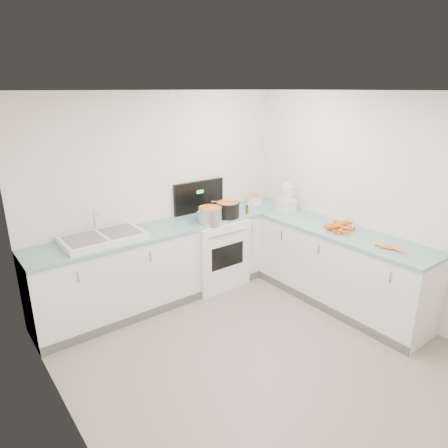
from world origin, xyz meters
TOP-DOWN VIEW (x-y plane):
  - floor at (0.00, 0.00)m, footprint 3.50×4.00m
  - ceiling at (0.00, 0.00)m, footprint 3.50×4.00m
  - wall_back at (0.00, 2.00)m, footprint 3.50×0.00m
  - wall_left at (-1.75, 0.00)m, footprint 0.00×4.00m
  - wall_right at (1.75, 0.00)m, footprint 0.00×4.00m
  - counter_back at (0.00, 1.70)m, footprint 3.50×0.62m
  - counter_right at (1.45, 0.30)m, footprint 0.62×2.20m
  - stove at (0.55, 1.69)m, footprint 0.76×0.65m
  - sink at (-0.90, 1.70)m, footprint 0.86×0.52m
  - steel_pot at (0.40, 1.51)m, footprint 0.37×0.37m
  - black_pot at (0.70, 1.55)m, footprint 0.35×0.35m
  - wooden_spoon at (0.70, 1.55)m, footprint 0.34×0.27m
  - mixing_bowl at (1.41, 1.81)m, footprint 0.25×0.25m
  - extract_bottle at (1.01, 1.52)m, footprint 0.04×0.04m
  - spice_jar at (1.04, 1.55)m, footprint 0.06×0.06m
  - food_processor at (1.51, 1.29)m, footprint 0.21×0.25m
  - carrot_pile at (1.46, 0.36)m, footprint 0.46×0.45m
  - peeled_carrots at (1.37, -0.36)m, footprint 0.13×0.36m
  - peelings at (-1.10, 1.71)m, footprint 0.22×0.23m

SIDE VIEW (x-z plane):
  - floor at x=0.00m, z-range 0.00..0.00m
  - counter_back at x=0.00m, z-range 0.00..0.94m
  - counter_right at x=1.45m, z-range 0.00..0.94m
  - stove at x=0.55m, z-range -0.21..1.15m
  - peeled_carrots at x=1.37m, z-range 0.94..0.98m
  - carrot_pile at x=1.46m, z-range 0.93..1.02m
  - sink at x=-0.90m, z-range 0.82..1.13m
  - extract_bottle at x=1.01m, z-range 0.94..1.04m
  - spice_jar at x=1.04m, z-range 0.94..1.04m
  - mixing_bowl at x=1.41m, z-range 0.94..1.05m
  - peelings at x=-1.10m, z-range 1.01..1.02m
  - black_pot at x=0.70m, z-range 0.92..1.13m
  - steel_pot at x=0.40m, z-range 0.92..1.14m
  - food_processor at x=1.51m, z-range 0.91..1.30m
  - wooden_spoon at x=0.70m, z-range 1.14..1.15m
  - wall_back at x=0.00m, z-range 0.00..2.50m
  - wall_left at x=-1.75m, z-range 0.00..2.50m
  - wall_right at x=1.75m, z-range 0.00..2.50m
  - ceiling at x=0.00m, z-range 2.50..2.50m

